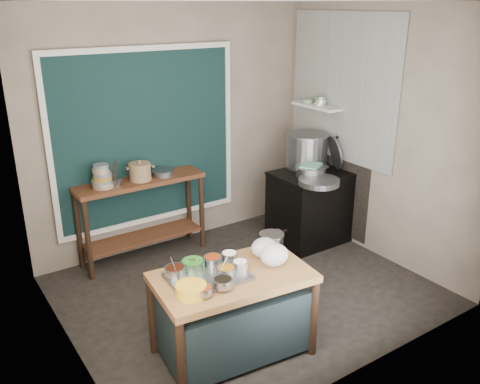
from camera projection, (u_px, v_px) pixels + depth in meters
floor at (246, 291)px, 5.24m from camera, size 3.50×3.00×0.02m
back_wall at (173, 129)px, 5.92m from camera, size 3.50×0.02×2.80m
left_wall at (55, 198)px, 3.82m from camera, size 0.02×3.00×2.80m
right_wall at (376, 135)px, 5.67m from camera, size 0.02×3.00×2.80m
curtain_panel at (147, 138)px, 5.72m from camera, size 2.10×0.02×1.90m
curtain_frame at (147, 138)px, 5.71m from camera, size 2.22×0.03×2.02m
tile_panel at (342, 88)px, 5.92m from camera, size 0.02×1.70×1.70m
soot_patch at (330, 179)px, 6.41m from camera, size 0.01×1.30×1.30m
wall_shelf at (317, 106)px, 6.19m from camera, size 0.22×0.70×0.03m
prep_table at (233, 314)px, 4.18m from camera, size 1.32×0.85×0.75m
back_counter at (142, 219)px, 5.78m from camera, size 1.45×0.40×0.95m
stove_block at (311, 208)px, 6.22m from camera, size 0.90×0.68×0.85m
stove_top at (313, 174)px, 6.07m from camera, size 0.92×0.69×0.03m
condiment_tray at (208, 277)px, 3.99m from camera, size 0.63×0.47×0.03m
condiment_bowls at (208, 269)px, 4.01m from camera, size 0.65×0.53×0.08m
yellow_basin at (191, 290)px, 3.74m from camera, size 0.25×0.25×0.09m
saucepan at (271, 240)px, 4.49m from camera, size 0.29×0.29×0.13m
plastic_bag_a at (274, 255)px, 4.17m from camera, size 0.25×0.21×0.18m
plastic_bag_b at (264, 248)px, 4.31m from camera, size 0.25×0.23×0.17m
bowl_stack at (102, 177)px, 5.34m from camera, size 0.22×0.22×0.25m
utensil_cup at (116, 182)px, 5.40m from camera, size 0.15×0.15×0.08m
ceramic_crock at (140, 173)px, 5.57m from camera, size 0.32×0.32×0.17m
wide_bowl at (163, 173)px, 5.74m from camera, size 0.33×0.33×0.06m
stock_pot at (307, 150)px, 6.20m from camera, size 0.70×0.70×0.42m
pot_lid at (335, 153)px, 6.14m from camera, size 0.25×0.42×0.41m
steamer at (311, 171)px, 5.91m from camera, size 0.48×0.48×0.12m
green_cloth at (311, 165)px, 5.89m from camera, size 0.32×0.30×0.02m
shallow_pan at (319, 182)px, 5.66m from camera, size 0.61×0.61×0.06m
shelf_bowl_stack at (320, 101)px, 6.12m from camera, size 0.14×0.14×0.11m
shelf_bowl_green at (308, 101)px, 6.30m from camera, size 0.16×0.16×0.05m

